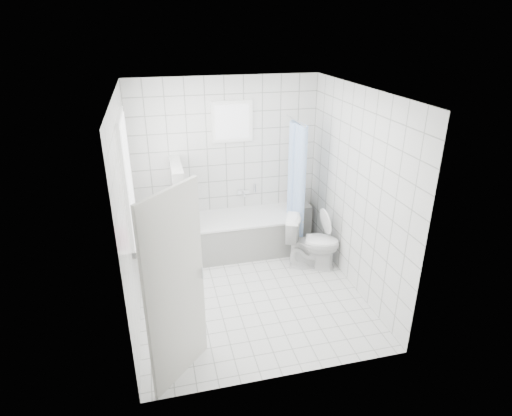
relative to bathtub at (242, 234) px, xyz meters
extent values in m
plane|color=white|center=(-0.15, -1.12, -0.29)|extent=(3.00, 3.00, 0.00)
plane|color=white|center=(-0.15, -1.12, 2.31)|extent=(3.00, 3.00, 0.00)
cube|color=white|center=(-0.15, 0.38, 1.01)|extent=(2.80, 0.02, 2.60)
cube|color=white|center=(-0.15, -2.62, 1.01)|extent=(2.80, 0.02, 2.60)
cube|color=white|center=(-1.55, -1.12, 1.01)|extent=(0.02, 3.00, 2.60)
cube|color=white|center=(1.25, -1.12, 1.01)|extent=(0.02, 3.00, 2.60)
cube|color=white|center=(-1.50, -0.82, 1.31)|extent=(0.01, 0.90, 1.40)
cube|color=white|center=(-0.05, 0.33, 1.66)|extent=(0.50, 0.01, 0.50)
cube|color=white|center=(-1.46, -0.82, 0.57)|extent=(0.18, 1.02, 0.08)
cube|color=silver|center=(-1.12, -2.31, 0.71)|extent=(0.58, 0.61, 2.00)
cube|color=white|center=(0.00, 0.00, -0.02)|extent=(1.69, 0.75, 0.55)
cube|color=white|center=(0.00, 0.00, 0.27)|extent=(1.71, 0.77, 0.03)
cube|color=white|center=(-0.92, -0.05, 0.46)|extent=(0.15, 0.85, 1.50)
cube|color=white|center=(1.00, 0.25, -0.02)|extent=(0.40, 0.24, 0.55)
imported|color=white|center=(0.88, -0.69, 0.10)|extent=(0.87, 0.69, 0.77)
cylinder|color=silver|center=(0.79, -0.02, 1.71)|extent=(0.02, 0.80, 0.02)
cube|color=silver|center=(0.10, 0.33, 0.56)|extent=(0.18, 0.06, 0.06)
imported|color=pink|center=(-1.45, -0.54, 0.70)|extent=(0.10, 0.10, 0.17)
imported|color=silver|center=(-1.45, -0.85, 0.69)|extent=(0.15, 0.15, 0.15)
imported|color=#C64D82|center=(-1.45, -1.17, 0.76)|extent=(0.12, 0.12, 0.31)
imported|color=silver|center=(-1.45, -0.70, 0.77)|extent=(0.16, 0.16, 0.33)
cylinder|color=#173ABD|center=(1.05, 0.28, 0.40)|extent=(0.06, 0.06, 0.27)
cylinder|color=red|center=(0.94, 0.27, 0.38)|extent=(0.06, 0.06, 0.23)
cylinder|color=#FFF61A|center=(1.03, 0.18, 0.40)|extent=(0.06, 0.06, 0.28)
cylinder|color=green|center=(0.96, 0.17, 0.38)|extent=(0.06, 0.06, 0.25)
camera|label=1|loc=(-1.20, -5.73, 3.00)|focal=30.00mm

